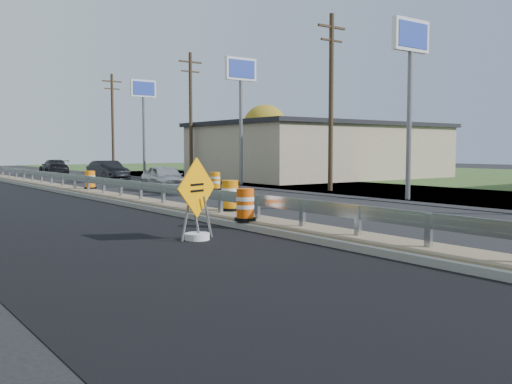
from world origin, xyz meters
TOP-DOWN VIEW (x-y plane):
  - ground at (0.00, 0.00)m, footprint 140.00×140.00m
  - grass_verge_far at (30.00, 10.00)m, footprint 40.00×120.00m
  - milled_overlay at (-4.40, 10.00)m, footprint 7.20×120.00m
  - median at (0.00, 8.00)m, footprint 1.60×55.00m
  - guardrail at (0.00, 9.00)m, footprint 0.10×46.15m
  - retail_building_near at (20.99, 20.00)m, footprint 18.50×12.50m
  - pylon_sign_south at (10.50, 3.00)m, footprint 2.20×0.30m
  - pylon_sign_mid at (10.50, 16.00)m, footprint 2.20×0.30m
  - pylon_sign_north at (10.50, 30.00)m, footprint 2.20×0.30m
  - utility_pole_smid at (11.50, 9.00)m, footprint 1.90×0.26m
  - utility_pole_nmid at (11.50, 24.00)m, footprint 1.90×0.26m
  - utility_pole_north at (11.50, 39.00)m, footprint 1.90×0.26m
  - tree_far_yellow at (26.00, 34.00)m, footprint 4.62×4.62m
  - caution_sign at (-2.73, -1.17)m, footprint 1.39×0.62m
  - barrel_median_near at (-0.55, -0.16)m, footprint 0.62×0.62m
  - barrel_median_mid at (0.55, 2.28)m, footprint 0.69×0.69m
  - barrel_median_far at (0.55, 15.24)m, footprint 0.63×0.63m
  - barrel_shoulder_near at (7.00, 13.46)m, footprint 0.68×0.68m
  - car_silver at (4.36, 14.36)m, footprint 2.17×4.31m
  - car_dark_mid at (5.33, 24.91)m, footprint 1.55×4.43m
  - car_dark_far at (5.34, 37.26)m, footprint 2.40×4.86m

SIDE VIEW (x-z plane):
  - ground at x=0.00m, z-range 0.00..0.00m
  - milled_overlay at x=-4.40m, z-range 0.00..0.01m
  - grass_verge_far at x=30.00m, z-range 0.00..0.03m
  - median at x=0.00m, z-range 0.00..0.23m
  - barrel_shoulder_near at x=7.00m, z-range -0.02..0.97m
  - caution_sign at x=-2.73m, z-range -0.51..1.55m
  - barrel_median_near at x=-0.55m, z-range 0.21..1.12m
  - barrel_median_far at x=0.55m, z-range 0.21..1.13m
  - car_dark_far at x=5.34m, z-range 0.00..1.36m
  - car_silver at x=4.36m, z-range 0.00..1.41m
  - barrel_median_mid at x=0.55m, z-range 0.21..1.22m
  - guardrail at x=0.00m, z-range 0.37..1.09m
  - car_dark_mid at x=5.33m, z-range 0.00..1.46m
  - retail_building_near at x=20.99m, z-range 0.02..4.29m
  - tree_far_yellow at x=26.00m, z-range 1.11..7.97m
  - utility_pole_smid at x=11.50m, z-range 0.23..9.63m
  - utility_pole_nmid at x=11.50m, z-range 0.23..9.63m
  - utility_pole_north at x=11.50m, z-range 0.23..9.63m
  - pylon_sign_south at x=10.50m, z-range 2.53..10.43m
  - pylon_sign_mid at x=10.50m, z-range 2.53..10.43m
  - pylon_sign_north at x=10.50m, z-range 2.53..10.43m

